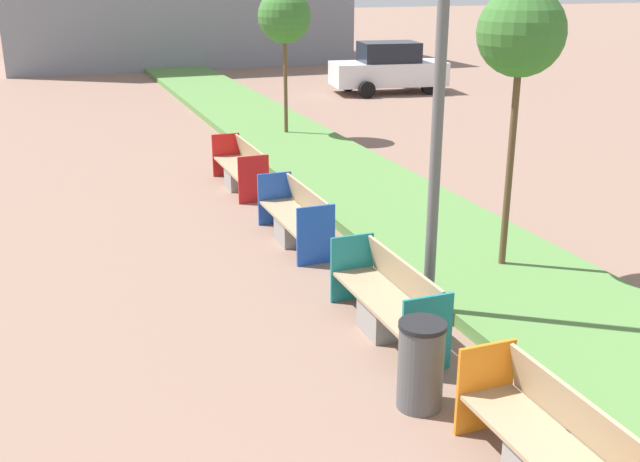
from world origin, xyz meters
TOP-DOWN VIEW (x-y plane):
  - planter_grass_strip at (3.20, 12.00)m, footprint 2.80×120.00m
  - bench_orange_frame at (0.94, 3.45)m, footprint 0.65×2.06m
  - bench_teal_frame at (0.94, 6.71)m, footprint 0.65×2.18m
  - bench_blue_frame at (0.94, 10.26)m, footprint 0.65×2.15m
  - bench_red_frame at (0.94, 13.80)m, footprint 0.65×2.26m
  - litter_bin at (0.51, 5.05)m, footprint 0.49×0.49m
  - sapling_tree_near at (3.36, 7.84)m, footprint 1.21×1.21m
  - sapling_tree_far at (3.36, 18.16)m, footprint 1.39×1.39m
  - parked_car_distant at (9.47, 24.59)m, footprint 4.41×2.35m

SIDE VIEW (x-z plane):
  - planter_grass_strip at x=3.20m, z-range 0.00..0.18m
  - bench_orange_frame at x=0.94m, z-range -0.10..0.84m
  - bench_blue_frame at x=0.94m, z-range -0.10..0.84m
  - bench_teal_frame at x=0.94m, z-range -0.10..0.84m
  - bench_red_frame at x=0.94m, z-range -0.10..0.84m
  - litter_bin at x=0.51m, z-range 0.00..0.96m
  - parked_car_distant at x=9.47m, z-range -0.02..1.84m
  - sapling_tree_far at x=3.36m, z-range 1.24..5.15m
  - sapling_tree_near at x=3.36m, z-range 1.43..5.56m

